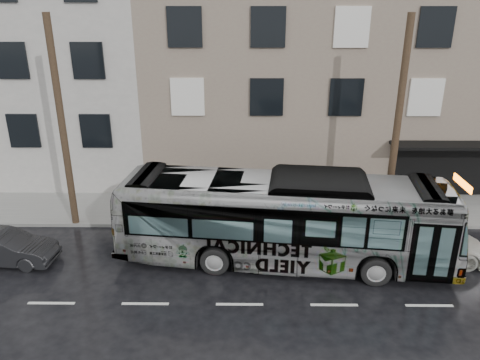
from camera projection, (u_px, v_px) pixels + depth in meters
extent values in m
plane|color=black|center=(240.00, 265.00, 18.13)|extent=(120.00, 120.00, 0.00)
cube|color=gray|center=(241.00, 209.00, 22.66)|extent=(90.00, 3.60, 0.15)
cube|color=gray|center=(326.00, 72.00, 27.87)|extent=(20.00, 12.00, 11.00)
cylinder|color=#433421|center=(397.00, 127.00, 19.43)|extent=(0.30, 0.30, 9.00)
cylinder|color=#433421|center=(62.00, 126.00, 19.57)|extent=(0.30, 0.30, 9.00)
cylinder|color=slate|center=(413.00, 199.00, 20.63)|extent=(0.06, 0.06, 2.40)
imported|color=#B2B2B2|center=(284.00, 219.00, 17.85)|extent=(13.04, 4.41, 3.56)
imported|color=beige|center=(420.00, 241.00, 18.42)|extent=(5.17, 2.50, 1.45)
imported|color=black|center=(5.00, 248.00, 18.08)|extent=(3.98, 1.66, 1.28)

